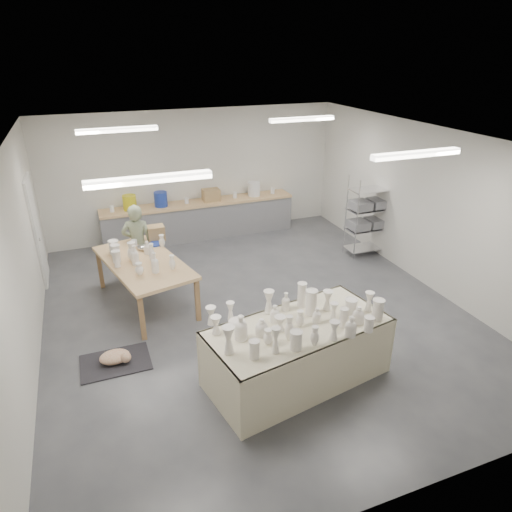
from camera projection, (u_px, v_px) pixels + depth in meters
name	position (u px, v px, depth m)	size (l,w,h in m)	color
room	(246.00, 199.00, 7.29)	(8.00, 8.02, 3.00)	#424449
back_counter	(200.00, 218.00, 11.02)	(4.60, 0.60, 1.24)	tan
wire_shelf	(368.00, 215.00, 9.96)	(0.88, 0.48, 1.80)	silver
drying_table	(297.00, 351.00, 6.26)	(2.65, 1.62, 1.25)	olive
work_table	(142.00, 258.00, 8.09)	(1.62, 2.45, 1.20)	tan
rug	(116.00, 362.00, 6.76)	(1.00, 0.70, 0.02)	black
cat	(116.00, 357.00, 6.71)	(0.49, 0.38, 0.19)	white
potter	(138.00, 244.00, 8.79)	(0.58, 0.38, 1.60)	gray
red_stool	(139.00, 262.00, 9.23)	(0.44, 0.44, 0.33)	#A52717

